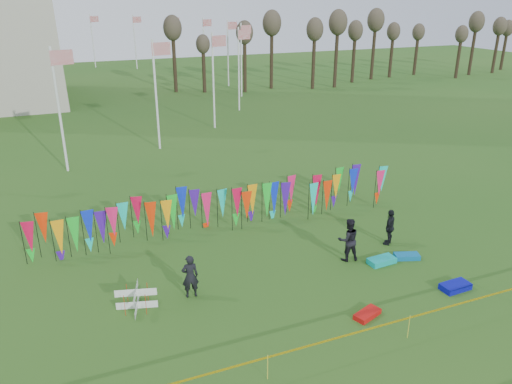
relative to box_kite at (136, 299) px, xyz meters
name	(u,v)px	position (x,y,z in m)	size (l,w,h in m)	color
ground	(303,330)	(5.18, -3.45, -0.43)	(160.00, 160.00, 0.00)	#225217
banner_row	(228,206)	(5.46, 5.28, 0.77)	(18.64, 0.64, 2.08)	black
caution_tape_near	(323,343)	(4.96, -5.18, 0.35)	(26.00, 0.02, 0.90)	yellow
tree_line	(370,34)	(37.18, 40.55, 5.74)	(53.92, 1.92, 7.84)	#332719
box_kite	(136,299)	(0.00, 0.00, 0.00)	(0.78, 0.78, 0.87)	red
person_left	(190,276)	(2.09, 0.06, 0.46)	(0.65, 0.47, 1.78)	black
person_mid	(348,240)	(9.23, 0.25, 0.55)	(0.95, 0.59, 1.96)	black
person_right	(390,227)	(11.83, 0.80, 0.44)	(1.02, 0.58, 1.75)	black
kite_bag_turquoise	(382,261)	(10.46, -0.60, -0.31)	(1.22, 0.61, 0.24)	#0BB2AA
kite_bag_blue	(455,286)	(11.95, -3.43, -0.31)	(1.19, 0.62, 0.25)	#0A0EAB
kite_bag_red	(367,314)	(7.68, -3.64, -0.33)	(1.07, 0.49, 0.20)	red
kite_bag_teal	(407,256)	(11.75, -0.67, -0.33)	(1.08, 0.52, 0.21)	#0C6BA9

